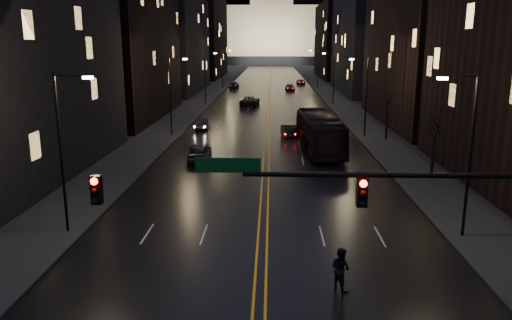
# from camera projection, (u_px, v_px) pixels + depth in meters

# --- Properties ---
(road) EXTENTS (20.00, 320.00, 0.02)m
(road) POSITION_uv_depth(u_px,v_px,m) (270.00, 80.00, 144.56)
(road) COLOR black
(road) RESTS_ON ground
(sidewalk_left) EXTENTS (8.00, 320.00, 0.16)m
(sidewalk_left) POSITION_uv_depth(u_px,v_px,m) (222.00, 79.00, 144.97)
(sidewalk_left) COLOR black
(sidewalk_left) RESTS_ON ground
(sidewalk_right) EXTENTS (8.00, 320.00, 0.16)m
(sidewalk_right) POSITION_uv_depth(u_px,v_px,m) (319.00, 79.00, 144.11)
(sidewalk_right) COLOR black
(sidewalk_right) RESTS_ON ground
(center_line) EXTENTS (0.62, 320.00, 0.01)m
(center_line) POSITION_uv_depth(u_px,v_px,m) (270.00, 80.00, 144.55)
(center_line) COLOR orange
(center_line) RESTS_ON road
(building_left_mid) EXTENTS (12.00, 30.00, 28.00)m
(building_left_mid) POSITION_uv_depth(u_px,v_px,m) (115.00, 16.00, 68.05)
(building_left_mid) COLOR black
(building_left_mid) RESTS_ON ground
(building_left_far) EXTENTS (12.00, 34.00, 20.00)m
(building_left_far) POSITION_uv_depth(u_px,v_px,m) (171.00, 45.00, 105.94)
(building_left_far) COLOR black
(building_left_far) RESTS_ON ground
(building_left_dist) EXTENTS (12.00, 40.00, 24.00)m
(building_left_dist) POSITION_uv_depth(u_px,v_px,m) (202.00, 37.00, 152.17)
(building_left_dist) COLOR black
(building_left_dist) RESTS_ON ground
(building_right_mid) EXTENTS (12.00, 34.00, 26.00)m
(building_right_mid) POSITION_uv_depth(u_px,v_px,m) (371.00, 30.00, 103.96)
(building_right_mid) COLOR black
(building_right_mid) RESTS_ON ground
(building_right_dist) EXTENTS (12.00, 40.00, 22.00)m
(building_right_dist) POSITION_uv_depth(u_px,v_px,m) (340.00, 41.00, 151.12)
(building_right_dist) COLOR black
(building_right_dist) RESTS_ON ground
(capitol) EXTENTS (90.00, 50.00, 58.50)m
(capitol) POSITION_uv_depth(u_px,v_px,m) (271.00, 29.00, 257.35)
(capitol) COLOR black
(capitol) RESTS_ON ground
(traffic_signal) EXTENTS (17.29, 0.45, 7.00)m
(traffic_signal) POSITION_uv_depth(u_px,v_px,m) (433.00, 207.00, 16.74)
(traffic_signal) COLOR black
(traffic_signal) RESTS_ON ground
(streetlamp_right_near) EXTENTS (2.13, 0.25, 9.00)m
(streetlamp_right_near) POSITION_uv_depth(u_px,v_px,m) (467.00, 148.00, 26.33)
(streetlamp_right_near) COLOR black
(streetlamp_right_near) RESTS_ON ground
(streetlamp_left_near) EXTENTS (2.13, 0.25, 9.00)m
(streetlamp_left_near) POSITION_uv_depth(u_px,v_px,m) (64.00, 145.00, 26.99)
(streetlamp_left_near) COLOR black
(streetlamp_left_near) RESTS_ON ground
(streetlamp_right_mid) EXTENTS (2.13, 0.25, 9.00)m
(streetlamp_right_mid) POSITION_uv_depth(u_px,v_px,m) (365.00, 92.00, 55.51)
(streetlamp_right_mid) COLOR black
(streetlamp_right_mid) RESTS_ON ground
(streetlamp_left_mid) EXTENTS (2.13, 0.25, 9.00)m
(streetlamp_left_mid) POSITION_uv_depth(u_px,v_px,m) (172.00, 92.00, 56.17)
(streetlamp_left_mid) COLOR black
(streetlamp_left_mid) RESTS_ON ground
(streetlamp_right_far) EXTENTS (2.13, 0.25, 9.00)m
(streetlamp_right_far) POSITION_uv_depth(u_px,v_px,m) (333.00, 75.00, 84.69)
(streetlamp_right_far) COLOR black
(streetlamp_right_far) RESTS_ON ground
(streetlamp_left_far) EXTENTS (2.13, 0.25, 9.00)m
(streetlamp_left_far) POSITION_uv_depth(u_px,v_px,m) (206.00, 75.00, 85.35)
(streetlamp_left_far) COLOR black
(streetlamp_left_far) RESTS_ON ground
(streetlamp_right_dist) EXTENTS (2.13, 0.25, 9.00)m
(streetlamp_right_dist) POSITION_uv_depth(u_px,v_px,m) (317.00, 67.00, 113.88)
(streetlamp_right_dist) COLOR black
(streetlamp_right_dist) RESTS_ON ground
(streetlamp_left_dist) EXTENTS (2.13, 0.25, 9.00)m
(streetlamp_left_dist) POSITION_uv_depth(u_px,v_px,m) (223.00, 67.00, 114.54)
(streetlamp_left_dist) COLOR black
(streetlamp_left_dist) RESTS_ON ground
(tree_right_mid) EXTENTS (2.40, 2.40, 6.65)m
(tree_right_mid) POSITION_uv_depth(u_px,v_px,m) (436.00, 123.00, 38.06)
(tree_right_mid) COLOR black
(tree_right_mid) RESTS_ON ground
(tree_right_far) EXTENTS (2.40, 2.40, 6.65)m
(tree_right_far) POSITION_uv_depth(u_px,v_px,m) (388.00, 99.00, 53.62)
(tree_right_far) COLOR black
(tree_right_far) RESTS_ON ground
(bus) EXTENTS (3.98, 13.46, 3.70)m
(bus) POSITION_uv_depth(u_px,v_px,m) (320.00, 132.00, 49.20)
(bus) COLOR black
(bus) RESTS_ON ground
(oncoming_car_a) EXTENTS (2.19, 4.98, 1.67)m
(oncoming_car_a) POSITION_uv_depth(u_px,v_px,m) (200.00, 152.00, 45.28)
(oncoming_car_a) COLOR black
(oncoming_car_a) RESTS_ON ground
(oncoming_car_b) EXTENTS (1.90, 4.44, 1.42)m
(oncoming_car_b) POSITION_uv_depth(u_px,v_px,m) (202.00, 124.00, 61.41)
(oncoming_car_b) COLOR black
(oncoming_car_b) RESTS_ON ground
(oncoming_car_c) EXTENTS (3.47, 6.23, 1.65)m
(oncoming_car_c) POSITION_uv_depth(u_px,v_px,m) (250.00, 101.00, 84.91)
(oncoming_car_c) COLOR black
(oncoming_car_c) RESTS_ON ground
(oncoming_car_d) EXTENTS (2.17, 5.32, 1.54)m
(oncoming_car_d) POSITION_uv_depth(u_px,v_px,m) (234.00, 85.00, 117.74)
(oncoming_car_d) COLOR black
(oncoming_car_d) RESTS_ON ground
(receding_car_a) EXTENTS (2.04, 4.42, 1.40)m
(receding_car_a) POSITION_uv_depth(u_px,v_px,m) (290.00, 131.00, 56.42)
(receding_car_a) COLOR black
(receding_car_a) RESTS_ON ground
(receding_car_b) EXTENTS (1.57, 3.86, 1.31)m
(receding_car_b) POSITION_uv_depth(u_px,v_px,m) (322.00, 112.00, 72.69)
(receding_car_b) COLOR black
(receding_car_b) RESTS_ON ground
(receding_car_c) EXTENTS (2.16, 4.85, 1.38)m
(receding_car_c) POSITION_uv_depth(u_px,v_px,m) (290.00, 88.00, 110.91)
(receding_car_c) COLOR black
(receding_car_c) RESTS_ON ground
(receding_car_d) EXTENTS (2.21, 4.72, 1.31)m
(receding_car_d) POSITION_uv_depth(u_px,v_px,m) (301.00, 82.00, 127.40)
(receding_car_d) COLOR black
(receding_car_d) RESTS_ON ground
(pedestrian_b) EXTENTS (1.01, 1.05, 1.94)m
(pedestrian_b) POSITION_uv_depth(u_px,v_px,m) (340.00, 269.00, 21.51)
(pedestrian_b) COLOR black
(pedestrian_b) RESTS_ON ground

